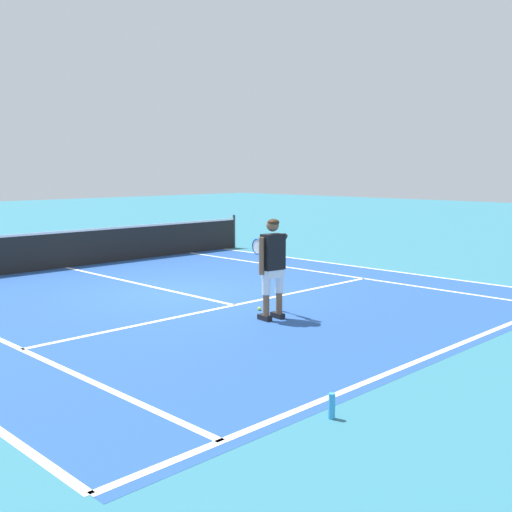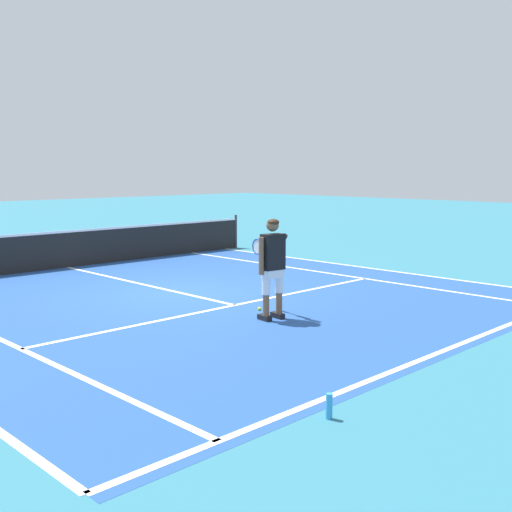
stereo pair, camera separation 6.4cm
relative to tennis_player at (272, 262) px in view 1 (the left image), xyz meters
name	(u,v)px [view 1 (the left image)]	position (x,y,z in m)	size (l,w,h in m)	color
ground_plane	(178,293)	(0.29, 2.95, -0.99)	(80.00, 80.00, 0.00)	teal
court_inner_surface	(198,297)	(0.29, 2.33, -0.99)	(10.98, 11.05, 0.00)	#234C93
line_baseline	(441,351)	(0.29, -3.00, -0.99)	(10.98, 0.10, 0.01)	white
line_service	(234,305)	(0.29, 1.25, -0.99)	(8.23, 0.10, 0.01)	white
line_centre_service	(137,283)	(0.29, 4.45, -0.99)	(0.10, 6.40, 0.01)	white
line_singles_right	(327,273)	(4.41, 2.33, -0.99)	(0.10, 10.65, 0.01)	white
line_doubles_right	(360,267)	(5.78, 2.33, -0.99)	(0.10, 10.65, 0.01)	white
tennis_net	(66,249)	(0.29, 7.65, -0.49)	(11.96, 0.08, 1.07)	#333338
tennis_player	(272,262)	(0.00, 0.00, 0.00)	(0.75, 1.09, 1.71)	black
tennis_ball_near_feet	(259,309)	(0.32, 0.62, -0.96)	(0.07, 0.07, 0.07)	#CCE02D
water_bottle	(332,406)	(-2.66, -3.39, -0.86)	(0.07, 0.07, 0.27)	#3393D6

